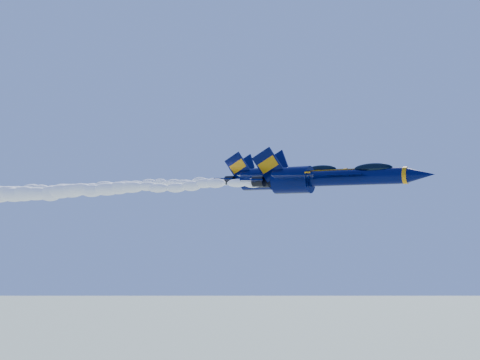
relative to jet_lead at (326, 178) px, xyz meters
The scene contains 6 objects.
jet_lead is the anchor object (origin of this frame).
smoke_trail_jet_lead 33.47m from the jet_lead, behind, with size 50.16×2.66×2.39m, color white.
jet_second 11.74m from the jet_lead, 137.45° to the left, with size 19.23×15.77×7.15m.
smoke_trail_jet_second 42.67m from the jet_lead, 169.30° to the left, with size 50.16×2.60×2.34m, color white.
jet_third 23.14m from the jet_lead, 130.56° to the left, with size 15.21×12.47×5.65m.
smoke_trail_jet_third 49.79m from the jet_lead, 159.38° to the left, with size 50.16×2.06×1.85m, color white.
Camera 1 is at (37.54, -65.72, 147.62)m, focal length 40.00 mm.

